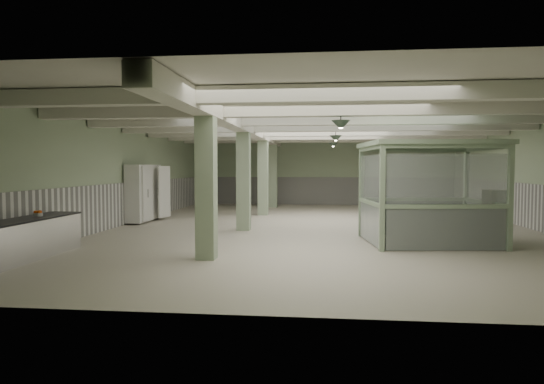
# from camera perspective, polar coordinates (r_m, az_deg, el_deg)

# --- Properties ---
(floor) EXTENTS (20.00, 20.00, 0.00)m
(floor) POSITION_cam_1_polar(r_m,az_deg,el_deg) (16.70, 5.74, -4.15)
(floor) COLOR #BCB7A5
(floor) RESTS_ON ground
(ceiling) EXTENTS (14.00, 20.00, 0.02)m
(ceiling) POSITION_cam_1_polar(r_m,az_deg,el_deg) (16.64, 5.81, 8.25)
(ceiling) COLOR silver
(ceiling) RESTS_ON wall_back
(wall_back) EXTENTS (14.00, 0.02, 3.60)m
(wall_back) POSITION_cam_1_polar(r_m,az_deg,el_deg) (26.57, 5.95, 2.39)
(wall_back) COLOR #9DB38F
(wall_back) RESTS_ON floor
(wall_front) EXTENTS (14.00, 0.02, 3.60)m
(wall_front) POSITION_cam_1_polar(r_m,az_deg,el_deg) (6.58, 5.07, 0.61)
(wall_front) COLOR #9DB38F
(wall_front) RESTS_ON floor
(wall_left) EXTENTS (0.02, 20.00, 3.60)m
(wall_left) POSITION_cam_1_polar(r_m,az_deg,el_deg) (18.04, -17.06, 2.00)
(wall_left) COLOR #9DB38F
(wall_left) RESTS_ON floor
(wall_right) EXTENTS (0.02, 20.00, 3.60)m
(wall_right) POSITION_cam_1_polar(r_m,az_deg,el_deg) (17.94, 28.75, 1.76)
(wall_right) COLOR #9DB38F
(wall_right) RESTS_ON floor
(wainscot_left) EXTENTS (0.05, 19.90, 1.50)m
(wainscot_left) POSITION_cam_1_polar(r_m,az_deg,el_deg) (18.08, -16.94, -1.33)
(wainscot_left) COLOR white
(wainscot_left) RESTS_ON floor
(wainscot_right) EXTENTS (0.05, 19.90, 1.50)m
(wainscot_right) POSITION_cam_1_polar(r_m,az_deg,el_deg) (17.98, 28.59, -1.59)
(wainscot_right) COLOR white
(wainscot_right) RESTS_ON floor
(wainscot_back) EXTENTS (13.90, 0.05, 1.50)m
(wainscot_back) POSITION_cam_1_polar(r_m,az_deg,el_deg) (26.58, 5.94, 0.13)
(wainscot_back) COLOR white
(wainscot_back) RESTS_ON floor
(girder) EXTENTS (0.45, 19.90, 0.40)m
(girder) POSITION_cam_1_polar(r_m,az_deg,el_deg) (16.83, -2.81, 7.45)
(girder) COLOR beige
(girder) RESTS_ON ceiling
(beam_a) EXTENTS (13.90, 0.35, 0.32)m
(beam_a) POSITION_cam_1_polar(r_m,az_deg,el_deg) (9.17, 5.44, 11.43)
(beam_a) COLOR beige
(beam_a) RESTS_ON ceiling
(beam_b) EXTENTS (13.90, 0.35, 0.32)m
(beam_b) POSITION_cam_1_polar(r_m,az_deg,el_deg) (11.65, 5.62, 9.62)
(beam_b) COLOR beige
(beam_b) RESTS_ON ceiling
(beam_c) EXTENTS (13.90, 0.35, 0.32)m
(beam_c) POSITION_cam_1_polar(r_m,az_deg,el_deg) (14.14, 5.73, 8.45)
(beam_c) COLOR beige
(beam_c) RESTS_ON ceiling
(beam_d) EXTENTS (13.90, 0.35, 0.32)m
(beam_d) POSITION_cam_1_polar(r_m,az_deg,el_deg) (16.63, 5.80, 7.63)
(beam_d) COLOR beige
(beam_d) RESTS_ON ceiling
(beam_e) EXTENTS (13.90, 0.35, 0.32)m
(beam_e) POSITION_cam_1_polar(r_m,az_deg,el_deg) (19.12, 5.86, 7.02)
(beam_e) COLOR beige
(beam_e) RESTS_ON ceiling
(beam_f) EXTENTS (13.90, 0.35, 0.32)m
(beam_f) POSITION_cam_1_polar(r_m,az_deg,el_deg) (21.61, 5.91, 6.56)
(beam_f) COLOR beige
(beam_f) RESTS_ON ceiling
(beam_g) EXTENTS (13.90, 0.35, 0.32)m
(beam_g) POSITION_cam_1_polar(r_m,az_deg,el_deg) (24.11, 5.94, 6.19)
(beam_g) COLOR beige
(beam_g) RESTS_ON ceiling
(column_a) EXTENTS (0.42, 0.42, 3.60)m
(column_a) POSITION_cam_1_polar(r_m,az_deg,el_deg) (10.90, -7.75, 1.54)
(column_a) COLOR #91A585
(column_a) RESTS_ON floor
(column_b) EXTENTS (0.42, 0.42, 3.60)m
(column_b) POSITION_cam_1_polar(r_m,az_deg,el_deg) (15.80, -3.37, 2.00)
(column_b) COLOR #91A585
(column_b) RESTS_ON floor
(column_c) EXTENTS (0.42, 0.42, 3.60)m
(column_c) POSITION_cam_1_polar(r_m,az_deg,el_deg) (20.74, -1.06, 2.24)
(column_c) COLOR #91A585
(column_c) RESTS_ON floor
(column_d) EXTENTS (0.42, 0.42, 3.60)m
(column_d) POSITION_cam_1_polar(r_m,az_deg,el_deg) (24.71, 0.12, 2.37)
(column_d) COLOR #91A585
(column_d) RESTS_ON floor
(pendant_front) EXTENTS (0.44, 0.44, 0.22)m
(pendant_front) POSITION_cam_1_polar(r_m,az_deg,el_deg) (11.62, 8.10, 7.79)
(pendant_front) COLOR #334436
(pendant_front) RESTS_ON ceiling
(pendant_mid) EXTENTS (0.44, 0.44, 0.22)m
(pendant_mid) POSITION_cam_1_polar(r_m,az_deg,el_deg) (17.10, 7.50, 6.25)
(pendant_mid) COLOR #334436
(pendant_mid) RESTS_ON ceiling
(pendant_back) EXTENTS (0.44, 0.44, 0.22)m
(pendant_back) POSITION_cam_1_polar(r_m,az_deg,el_deg) (22.10, 7.21, 5.51)
(pendant_back) COLOR #334436
(pendant_back) RESTS_ON ceiling
(prep_counter) EXTENTS (0.81, 4.62, 0.91)m
(prep_counter) POSITION_cam_1_polar(r_m,az_deg,el_deg) (11.78, -28.48, -5.23)
(prep_counter) COLOR silver
(prep_counter) RESTS_ON floor
(orange_bowl) EXTENTS (0.24, 0.24, 0.08)m
(orange_bowl) POSITION_cam_1_polar(r_m,az_deg,el_deg) (12.63, -25.82, -2.45)
(orange_bowl) COLOR #B2B2B7
(orange_bowl) RESTS_ON prep_counter
(walkin_cooler) EXTENTS (0.83, 2.29, 2.10)m
(walkin_cooler) POSITION_cam_1_polar(r_m,az_deg,el_deg) (18.86, -14.77, -0.22)
(walkin_cooler) COLOR silver
(walkin_cooler) RESTS_ON floor
(guard_booth) EXTENTS (3.71, 3.25, 2.74)m
(guard_booth) POSITION_cam_1_polar(r_m,az_deg,el_deg) (13.76, 17.95, 1.85)
(guard_booth) COLOR #91AA88
(guard_booth) RESTS_ON floor
(filing_cabinet) EXTENTS (0.52, 0.71, 1.46)m
(filing_cabinet) POSITION_cam_1_polar(r_m,az_deg,el_deg) (14.19, 24.79, -2.72)
(filing_cabinet) COLOR #5F6252
(filing_cabinet) RESTS_ON floor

